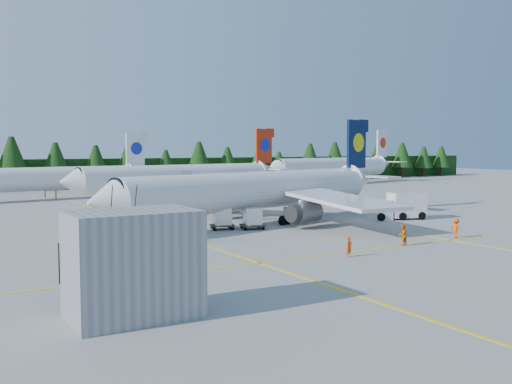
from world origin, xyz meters
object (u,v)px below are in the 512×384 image
airstairs (126,240)px  airliner_red (176,178)px  airliner_navy (252,191)px  service_truck (397,206)px

airstairs → airliner_red: bearing=72.8°
airliner_red → airliner_navy: bearing=-110.3°
airliner_navy → service_truck: (16.71, -4.70, -2.06)m
airliner_navy → airliner_red: size_ratio=1.01×
airliner_navy → airstairs: (-16.68, -8.37, -2.69)m
airliner_red → service_truck: bearing=-83.6°
airstairs → service_truck: 33.59m
airliner_navy → airstairs: size_ratio=6.07×
airliner_red → airstairs: bearing=-130.1°
airliner_navy → airstairs: 18.85m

